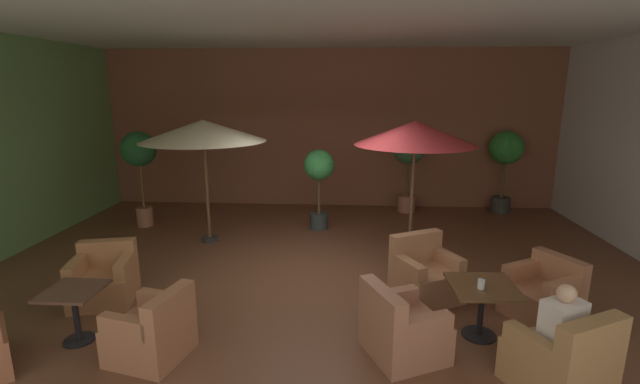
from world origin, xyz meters
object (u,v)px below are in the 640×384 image
at_px(cafe_table_front_right, 74,303).
at_px(armchair_front_right_north, 104,280).
at_px(iced_drink_cup, 481,284).
at_px(armchair_front_left_north, 561,362).
at_px(armchair_front_left_east, 543,295).
at_px(armchair_front_right_south, 152,332).
at_px(armchair_front_left_west, 402,329).
at_px(cafe_table_front_left, 482,297).
at_px(potted_tree_mid_right, 506,155).
at_px(potted_tree_mid_left, 319,174).
at_px(armchair_front_left_south, 425,276).
at_px(potted_tree_left_corner, 139,157).
at_px(patio_umbrella_center_beige, 203,131).
at_px(potted_tree_right_corner, 409,157).
at_px(patio_umbrella_tall_red, 415,134).
at_px(patron_blue_shirt, 563,322).

bearing_deg(cafe_table_front_right, armchair_front_right_north, 103.06).
xyz_separation_m(armchair_front_right_north, iced_drink_cup, (4.90, -0.71, 0.41)).
xyz_separation_m(armchair_front_left_north, armchair_front_left_east, (0.46, 1.49, -0.03)).
distance_m(armchair_front_right_south, iced_drink_cup, 3.71).
height_order(armchair_front_left_west, cafe_table_front_right, armchair_front_left_west).
height_order(cafe_table_front_left, armchair_front_right_north, armchair_front_right_north).
relative_size(armchair_front_left_east, potted_tree_mid_right, 0.52).
xyz_separation_m(cafe_table_front_left, potted_tree_mid_left, (-2.18, 3.99, 0.66)).
bearing_deg(armchair_front_left_south, armchair_front_right_south, -153.32).
xyz_separation_m(armchair_front_left_north, armchair_front_left_west, (-1.46, 0.53, -0.02)).
xyz_separation_m(armchair_front_left_north, armchair_front_left_south, (-0.97, 1.93, -0.00)).
bearing_deg(armchair_front_left_south, potted_tree_mid_left, 119.09).
relative_size(potted_tree_left_corner, potted_tree_mid_right, 1.05).
bearing_deg(patio_umbrella_center_beige, iced_drink_cup, -37.19).
bearing_deg(potted_tree_right_corner, patio_umbrella_tall_red, -95.92).
bearing_deg(armchair_front_left_north, armchair_front_left_south, 116.71).
relative_size(armchair_front_left_south, potted_tree_left_corner, 0.52).
relative_size(armchair_front_left_west, iced_drink_cup, 9.35).
bearing_deg(patio_umbrella_tall_red, armchair_front_right_south, -132.22).
xyz_separation_m(cafe_table_front_left, armchair_front_left_north, (0.48, -0.97, -0.18)).
distance_m(patio_umbrella_tall_red, potted_tree_right_corner, 2.61).
bearing_deg(cafe_table_front_left, armchair_front_left_north, -63.70).
bearing_deg(potted_tree_left_corner, patron_blue_shirt, -37.38).
distance_m(armchair_front_left_east, cafe_table_front_right, 5.73).
height_order(potted_tree_left_corner, iced_drink_cup, potted_tree_left_corner).
xyz_separation_m(patio_umbrella_tall_red, patio_umbrella_center_beige, (-3.83, 0.13, 0.01)).
relative_size(cafe_table_front_left, iced_drink_cup, 7.02).
height_order(armchair_front_right_south, patio_umbrella_center_beige, patio_umbrella_center_beige).
distance_m(patio_umbrella_tall_red, patio_umbrella_center_beige, 3.83).
bearing_deg(armchair_front_left_north, armchair_front_right_south, 175.71).
bearing_deg(patio_umbrella_tall_red, potted_tree_left_corner, 169.77).
bearing_deg(cafe_table_front_left, potted_tree_mid_right, 69.36).
xyz_separation_m(armchair_front_right_north, armchair_front_right_south, (1.25, -1.28, 0.00)).
distance_m(potted_tree_mid_right, potted_tree_right_corner, 2.25).
xyz_separation_m(armchair_front_left_north, cafe_table_front_right, (-5.20, 0.57, 0.16)).
bearing_deg(cafe_table_front_left, iced_drink_cup, -121.93).
bearing_deg(cafe_table_front_right, patron_blue_shirt, -5.81).
distance_m(cafe_table_front_right, potted_tree_left_corner, 4.63).
distance_m(armchair_front_right_south, potted_tree_mid_right, 8.55).
bearing_deg(potted_tree_left_corner, armchair_front_left_west, -41.61).
bearing_deg(armchair_front_left_south, potted_tree_left_corner, 151.16).
relative_size(potted_tree_mid_left, patron_blue_shirt, 2.53).
relative_size(armchair_front_right_north, potted_tree_left_corner, 0.47).
relative_size(potted_tree_mid_right, iced_drink_cup, 17.58).
relative_size(cafe_table_front_right, armchair_front_right_north, 0.69).
xyz_separation_m(armchair_front_left_south, patio_umbrella_center_beige, (-3.76, 2.13, 1.80)).
bearing_deg(patio_umbrella_center_beige, potted_tree_left_corner, 152.90).
xyz_separation_m(potted_tree_mid_left, patron_blue_shirt, (2.63, -4.92, -0.44)).
bearing_deg(potted_tree_right_corner, cafe_table_front_left, -88.27).
distance_m(armchair_front_right_south, patio_umbrella_tall_red, 5.21).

